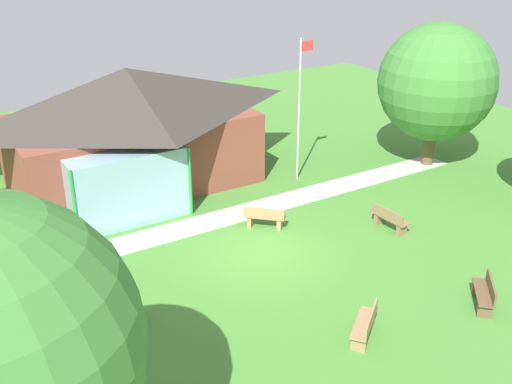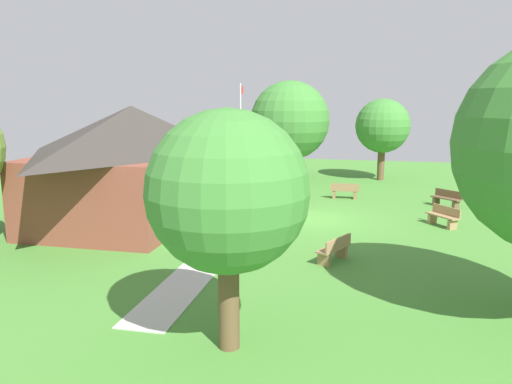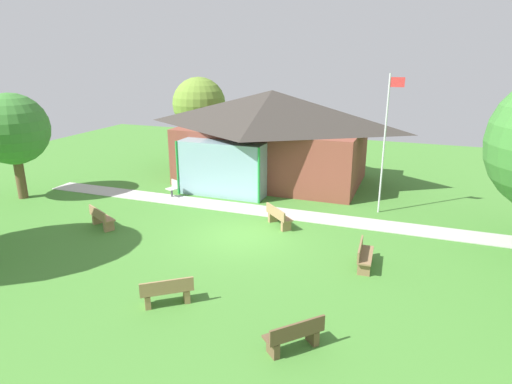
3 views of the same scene
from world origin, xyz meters
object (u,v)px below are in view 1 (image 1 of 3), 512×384
at_px(bench_front_right, 485,294).
at_px(bench_mid_left, 110,313).
at_px(bench_mid_right, 390,220).
at_px(tree_east_hedge, 437,83).
at_px(flagpole, 300,105).
at_px(pavilion, 130,126).
at_px(bench_front_center, 365,326).
at_px(bench_rear_near_path, 265,218).
at_px(patio_chair_west, 84,239).

height_order(bench_front_right, bench_mid_left, same).
xyz_separation_m(bench_mid_right, tree_east_hedge, (6.05, 3.92, 3.42)).
bearing_deg(flagpole, pavilion, 153.44).
bearing_deg(bench_front_center, bench_mid_left, 106.30).
bearing_deg(bench_front_center, flagpole, 26.64).
bearing_deg(bench_mid_left, bench_rear_near_path, 48.91).
xyz_separation_m(flagpole, bench_front_right, (-0.95, -10.66, -2.92)).
relative_size(pavilion, flagpole, 1.76).
distance_m(bench_front_right, patio_chair_west, 12.90).
distance_m(flagpole, bench_front_center, 11.48).
xyz_separation_m(flagpole, bench_front_center, (-4.88, -9.98, -2.92)).
bearing_deg(pavilion, bench_front_right, -68.86).
bearing_deg(patio_chair_west, tree_east_hedge, -158.90).
bearing_deg(flagpole, bench_front_right, -95.09).
xyz_separation_m(pavilion, bench_mid_left, (-4.20, -8.98, -2.18)).
distance_m(bench_rear_near_path, patio_chair_west, 6.37).
xyz_separation_m(flagpole, bench_mid_left, (-10.49, -5.84, -2.92)).
height_order(bench_front_right, tree_east_hedge, tree_east_hedge).
height_order(pavilion, bench_front_right, pavilion).
height_order(bench_front_right, patio_chair_west, patio_chair_west).
distance_m(bench_rear_near_path, tree_east_hedge, 10.52).
height_order(bench_mid_right, tree_east_hedge, tree_east_hedge).
height_order(flagpole, bench_mid_right, flagpole).
distance_m(flagpole, bench_rear_near_path, 5.72).
bearing_deg(bench_front_right, bench_mid_right, 31.95).
bearing_deg(bench_mid_left, flagpole, 56.52).
distance_m(flagpole, bench_mid_left, 12.36).
distance_m(flagpole, bench_front_right, 11.10).
distance_m(pavilion, bench_front_center, 13.37).
xyz_separation_m(flagpole, bench_mid_right, (0.04, -5.67, -2.92)).
bearing_deg(bench_mid_left, bench_mid_right, 28.31).
bearing_deg(bench_front_center, patio_chair_west, 82.47).
distance_m(bench_front_center, bench_rear_near_path, 6.89).
bearing_deg(bench_mid_left, bench_front_right, 0.58).
bearing_deg(bench_front_right, tree_east_hedge, 4.87).
relative_size(bench_mid_left, bench_front_center, 1.05).
bearing_deg(bench_rear_near_path, bench_front_center, -56.31).
height_order(pavilion, patio_chair_west, pavilion).
relative_size(bench_front_right, tree_east_hedge, 0.22).
bearing_deg(flagpole, bench_rear_near_path, -139.63).
distance_m(bench_mid_left, patio_chair_west, 4.57).
xyz_separation_m(bench_mid_left, bench_mid_right, (10.53, 0.17, 0.00)).
bearing_deg(flagpole, bench_mid_left, -150.89).
distance_m(bench_front_center, bench_mid_right, 6.54).
distance_m(pavilion, flagpole, 7.07).
xyz_separation_m(bench_mid_left, tree_east_hedge, (16.59, 4.08, 3.42)).
height_order(bench_mid_left, bench_rear_near_path, same).
bearing_deg(pavilion, bench_mid_right, -54.32).
xyz_separation_m(bench_rear_near_path, tree_east_hedge, (9.84, 1.43, 3.42)).
relative_size(bench_front_center, bench_rear_near_path, 1.05).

